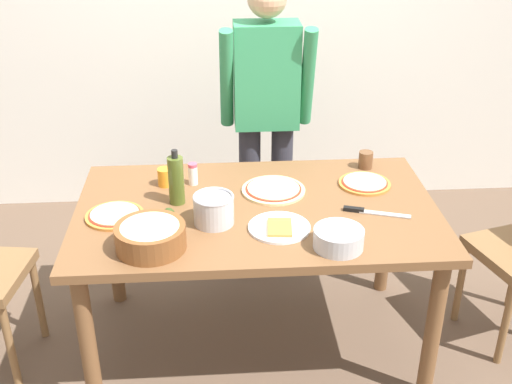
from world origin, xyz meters
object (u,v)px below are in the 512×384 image
(avocado, at_px, (169,216))
(pizza_second_cooked, at_px, (365,183))
(person_cook, at_px, (266,109))
(dining_table, at_px, (257,225))
(pizza_cooked_on_tray, at_px, (115,215))
(cup_small_brown, at_px, (366,160))
(popcorn_bowl, at_px, (150,235))
(chef_knife, at_px, (368,212))
(olive_oil_bottle, at_px, (176,180))
(pizza_raw_on_board, at_px, (273,190))
(plate_with_slice, at_px, (279,227))
(steel_pot, at_px, (214,209))
(cup_orange, at_px, (165,177))
(salt_shaker, at_px, (193,174))
(mixing_bowl_steel, at_px, (339,238))

(avocado, bearing_deg, pizza_second_cooked, 18.15)
(person_cook, bearing_deg, dining_table, -97.83)
(pizza_cooked_on_tray, relative_size, cup_small_brown, 2.96)
(popcorn_bowl, bearing_deg, chef_knife, 13.50)
(olive_oil_bottle, bearing_deg, pizza_raw_on_board, 10.09)
(dining_table, height_order, olive_oil_bottle, olive_oil_bottle)
(popcorn_bowl, relative_size, cup_small_brown, 3.29)
(pizza_cooked_on_tray, bearing_deg, plate_with_slice, -12.21)
(dining_table, relative_size, steel_pot, 9.22)
(pizza_cooked_on_tray, bearing_deg, chef_knife, -2.07)
(pizza_second_cooked, height_order, plate_with_slice, plate_with_slice)
(cup_orange, height_order, salt_shaker, salt_shaker)
(olive_oil_bottle, bearing_deg, dining_table, -11.06)
(pizza_cooked_on_tray, distance_m, steel_pot, 0.44)
(salt_shaker, height_order, chef_knife, salt_shaker)
(cup_orange, xyz_separation_m, salt_shaker, (0.13, 0.00, 0.01))
(person_cook, bearing_deg, pizza_cooked_on_tray, -131.94)
(avocado, bearing_deg, steel_pot, -3.72)
(pizza_raw_on_board, height_order, chef_knife, pizza_raw_on_board)
(steel_pot, xyz_separation_m, salt_shaker, (-0.09, 0.37, -0.01))
(dining_table, distance_m, steel_pot, 0.28)
(cup_orange, height_order, cup_small_brown, same)
(pizza_cooked_on_tray, relative_size, chef_knife, 0.89)
(plate_with_slice, relative_size, popcorn_bowl, 0.93)
(mixing_bowl_steel, distance_m, chef_knife, 0.32)
(pizza_cooked_on_tray, bearing_deg, popcorn_bowl, -55.98)
(olive_oil_bottle, xyz_separation_m, salt_shaker, (0.07, 0.18, -0.06))
(person_cook, xyz_separation_m, popcorn_bowl, (-0.54, -1.06, -0.12))
(person_cook, height_order, mixing_bowl_steel, person_cook)
(pizza_raw_on_board, bearing_deg, steel_pot, -135.68)
(steel_pot, bearing_deg, plate_with_slice, -14.81)
(pizza_raw_on_board, height_order, pizza_second_cooked, same)
(plate_with_slice, height_order, popcorn_bowl, popcorn_bowl)
(pizza_second_cooked, distance_m, plate_with_slice, 0.58)
(plate_with_slice, distance_m, avocado, 0.47)
(pizza_cooked_on_tray, height_order, plate_with_slice, plate_with_slice)
(pizza_cooked_on_tray, height_order, steel_pot, steel_pot)
(cup_small_brown, xyz_separation_m, chef_knife, (-0.09, -0.46, -0.04))
(pizza_second_cooked, bearing_deg, popcorn_bowl, -153.05)
(steel_pot, distance_m, chef_knife, 0.67)
(popcorn_bowl, relative_size, salt_shaker, 2.64)
(pizza_second_cooked, height_order, chef_knife, pizza_second_cooked)
(mixing_bowl_steel, bearing_deg, cup_orange, 140.17)
(cup_small_brown, xyz_separation_m, avocado, (-0.95, -0.48, -0.01))
(dining_table, relative_size, pizza_cooked_on_tray, 6.35)
(pizza_second_cooked, relative_size, cup_orange, 2.89)
(plate_with_slice, bearing_deg, cup_orange, 138.33)
(cup_small_brown, bearing_deg, salt_shaker, -171.79)
(pizza_second_cooked, xyz_separation_m, chef_knife, (-0.04, -0.27, -0.00))
(pizza_second_cooked, height_order, mixing_bowl_steel, mixing_bowl_steel)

